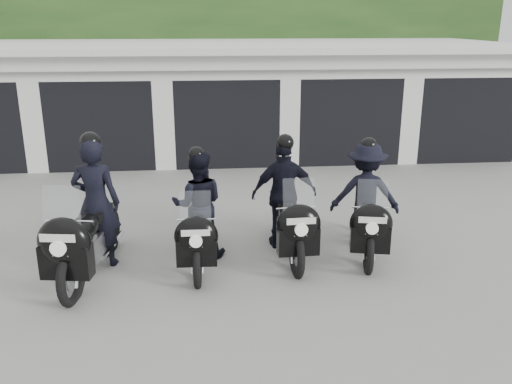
{
  "coord_description": "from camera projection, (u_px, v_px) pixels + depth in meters",
  "views": [
    {
      "loc": [
        -0.49,
        -7.8,
        3.59
      ],
      "look_at": [
        0.23,
        0.13,
        1.05
      ],
      "focal_mm": 38.0,
      "sensor_mm": 36.0,
      "label": 1
    }
  ],
  "objects": [
    {
      "name": "ground",
      "position": [
        242.0,
        258.0,
        8.53
      ],
      "size": [
        80.0,
        80.0,
        0.0
      ],
      "primitive_type": "plane",
      "color": "gray",
      "rests_on": "ground"
    },
    {
      "name": "garage_block",
      "position": [
        224.0,
        97.0,
        15.74
      ],
      "size": [
        16.4,
        6.8,
        2.96
      ],
      "color": "silver",
      "rests_on": "ground"
    },
    {
      "name": "background_vegetation",
      "position": [
        229.0,
        43.0,
        19.98
      ],
      "size": [
        20.0,
        3.9,
        5.8
      ],
      "color": "#1E3C16",
      "rests_on": "ground"
    },
    {
      "name": "police_bike_a",
      "position": [
        89.0,
        220.0,
        7.78
      ],
      "size": [
        0.94,
        2.43,
        2.12
      ],
      "rotation": [
        0.0,
        0.0,
        -0.14
      ],
      "color": "black",
      "rests_on": "ground"
    },
    {
      "name": "police_bike_b",
      "position": [
        198.0,
        213.0,
        8.25
      ],
      "size": [
        0.83,
        2.1,
        1.83
      ],
      "rotation": [
        0.0,
        0.0,
        -0.01
      ],
      "color": "black",
      "rests_on": "ground"
    },
    {
      "name": "police_bike_c",
      "position": [
        286.0,
        202.0,
        8.58
      ],
      "size": [
        1.08,
        2.24,
        1.95
      ],
      "rotation": [
        0.0,
        0.0,
        0.04
      ],
      "color": "black",
      "rests_on": "ground"
    },
    {
      "name": "police_bike_d",
      "position": [
        366.0,
        202.0,
        8.69
      ],
      "size": [
        1.21,
        2.13,
        1.87
      ],
      "rotation": [
        0.0,
        0.0,
        -0.2
      ],
      "color": "black",
      "rests_on": "ground"
    }
  ]
}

